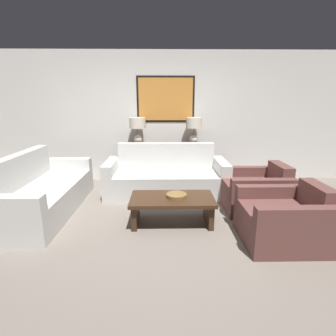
{
  "coord_description": "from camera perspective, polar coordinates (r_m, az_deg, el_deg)",
  "views": [
    {
      "loc": [
        -0.05,
        -3.19,
        1.68
      ],
      "look_at": [
        0.02,
        0.78,
        0.65
      ],
      "focal_mm": 28.0,
      "sensor_mm": 36.0,
      "label": 1
    }
  ],
  "objects": [
    {
      "name": "ground_plane",
      "position": [
        3.61,
        -0.11,
        -13.21
      ],
      "size": [
        20.0,
        20.0,
        0.0
      ],
      "primitive_type": "plane",
      "color": "slate"
    },
    {
      "name": "back_wall",
      "position": [
        5.59,
        -0.51,
        10.94
      ],
      "size": [
        8.44,
        0.12,
        2.65
      ],
      "color": "silver",
      "rests_on": "ground_plane"
    },
    {
      "name": "console_table",
      "position": [
        5.46,
        -0.46,
        0.94
      ],
      "size": [
        1.67,
        0.39,
        0.8
      ],
      "color": "#332319",
      "rests_on": "ground_plane"
    },
    {
      "name": "table_lamp_left",
      "position": [
        5.35,
        -6.64,
        8.97
      ],
      "size": [
        0.33,
        0.33,
        0.55
      ],
      "color": "silver",
      "rests_on": "console_table"
    },
    {
      "name": "table_lamp_right",
      "position": [
        5.36,
        5.67,
        9.01
      ],
      "size": [
        0.33,
        0.33,
        0.55
      ],
      "color": "silver",
      "rests_on": "console_table"
    },
    {
      "name": "couch_by_back_wall",
      "position": [
        4.83,
        -0.38,
        -2.14
      ],
      "size": [
        2.17,
        0.91,
        0.89
      ],
      "color": "silver",
      "rests_on": "ground_plane"
    },
    {
      "name": "couch_by_side",
      "position": [
        4.48,
        -25.92,
        -4.98
      ],
      "size": [
        0.91,
        2.17,
        0.89
      ],
      "color": "silver",
      "rests_on": "ground_plane"
    },
    {
      "name": "coffee_table",
      "position": [
        3.66,
        0.93,
        -7.88
      ],
      "size": [
        1.15,
        0.62,
        0.39
      ],
      "color": "#3D2616",
      "rests_on": "ground_plane"
    },
    {
      "name": "decorative_bowl",
      "position": [
        3.62,
        1.85,
        -6.02
      ],
      "size": [
        0.28,
        0.28,
        0.05
      ],
      "color": "olive",
      "rests_on": "coffee_table"
    },
    {
      "name": "armchair_near_back_wall",
      "position": [
        4.38,
        18.57,
        -4.98
      ],
      "size": [
        0.95,
        0.86,
        0.72
      ],
      "color": "brown",
      "rests_on": "ground_plane"
    },
    {
      "name": "armchair_near_camera",
      "position": [
        3.52,
        24.01,
        -10.38
      ],
      "size": [
        0.95,
        0.86,
        0.72
      ],
      "color": "brown",
      "rests_on": "ground_plane"
    }
  ]
}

